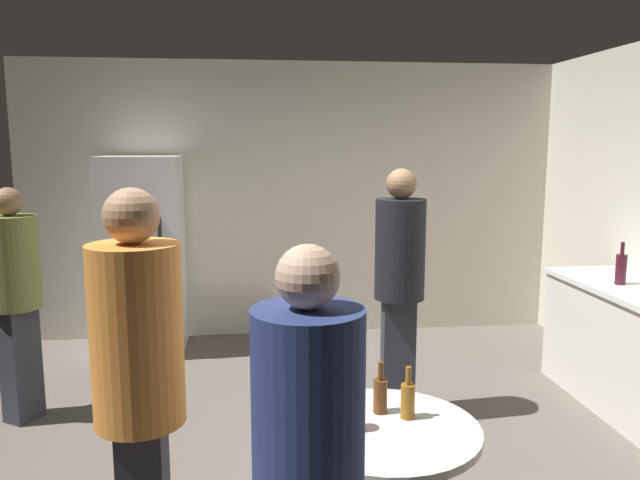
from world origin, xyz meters
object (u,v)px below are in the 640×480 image
Objects in this scene: foreground_table at (385,450)px; plastic_cup_red at (355,416)px; person_in_orange_shirt at (139,380)px; beer_bottle_amber at (408,399)px; beer_bottle_brown at (380,394)px; person_in_black_shirt at (399,275)px; person_in_navy_shirt at (308,465)px; person_in_olive_shirt at (15,287)px; wine_bottle_on_counter at (621,268)px; refrigerator at (143,255)px.

plastic_cup_red is at bearing -175.82° from foreground_table.
beer_bottle_amber is at bearing 9.02° from person_in_orange_shirt.
person_in_black_shirt reaches higher than beer_bottle_brown.
person_in_navy_shirt is at bearing -120.41° from foreground_table.
person_in_orange_shirt reaches higher than person_in_olive_shirt.
foreground_table is 2.88m from person_in_olive_shirt.
person_in_olive_shirt is at bearing 138.76° from foreground_table.
plastic_cup_red is (-0.14, -0.15, -0.03)m from beer_bottle_brown.
beer_bottle_amber is at bearing -6.58° from person_in_olive_shirt.
wine_bottle_on_counter is at bearing 29.92° from person_in_orange_shirt.
person_in_navy_shirt is (1.77, -2.54, -0.00)m from person_in_olive_shirt.
beer_bottle_brown is 2.09× the size of plastic_cup_red.
beer_bottle_amber is 0.13m from beer_bottle_brown.
refrigerator is 1.11× the size of person_in_navy_shirt.
beer_bottle_brown is at bearing -143.35° from wine_bottle_on_counter.
person_in_black_shirt is at bearing 74.50° from foreground_table.
beer_bottle_amber and beer_bottle_brown have the same top height.
beer_bottle_amber is 2.90m from person_in_olive_shirt.
refrigerator is at bearing 113.21° from plastic_cup_red.
wine_bottle_on_counter is 2.73m from foreground_table.
wine_bottle_on_counter is 0.19× the size of person_in_navy_shirt.
foreground_table is at bearing -148.19° from beer_bottle_amber.
person_in_black_shirt is (0.45, 1.49, 0.21)m from beer_bottle_brown.
person_in_navy_shirt is at bearing -124.43° from beer_bottle_amber.
person_in_orange_shirt is at bearing -172.95° from plastic_cup_red.
foreground_table is 0.82m from person_in_navy_shirt.
plastic_cup_red is (-0.24, -0.08, -0.03)m from beer_bottle_amber.
plastic_cup_red is at bearing -142.63° from wine_bottle_on_counter.
beer_bottle_brown is (0.01, 0.14, 0.19)m from foreground_table.
person_in_navy_shirt reaches higher than foreground_table.
foreground_table is at bearing 4.18° from plastic_cup_red.
person_in_olive_shirt reaches higher than foreground_table.
person_in_black_shirt is (2.60, -0.26, 0.08)m from person_in_olive_shirt.
person_in_navy_shirt reaches higher than wine_bottle_on_counter.
beer_bottle_brown is 0.89m from person_in_navy_shirt.
wine_bottle_on_counter is at bearing 95.94° from person_in_black_shirt.
wine_bottle_on_counter is 0.19× the size of person_in_olive_shirt.
foreground_table is 0.49× the size of person_in_navy_shirt.
person_in_orange_shirt reaches higher than beer_bottle_amber.
foreground_table is at bearing -141.11° from wine_bottle_on_counter.
person_in_orange_shirt reaches higher than person_in_black_shirt.
wine_bottle_on_counter is at bearing 38.89° from foreground_table.
foreground_table is (-2.10, -1.70, -0.39)m from wine_bottle_on_counter.
person_in_navy_shirt is (-2.49, -2.35, -0.07)m from wine_bottle_on_counter.
plastic_cup_red is 0.88m from person_in_orange_shirt.
refrigerator reaches higher than person_in_black_shirt.
beer_bottle_amber is 1.00× the size of beer_bottle_brown.
beer_bottle_amber reaches higher than foreground_table.
refrigerator is at bearing 117.25° from beer_bottle_amber.
beer_bottle_amber is (0.11, 0.07, 0.19)m from foreground_table.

